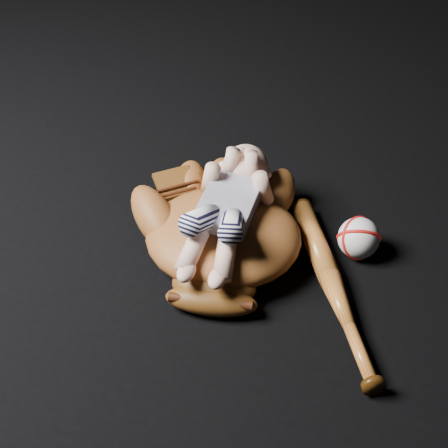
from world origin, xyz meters
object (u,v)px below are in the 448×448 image
(newborn_baby, at_px, (225,209))
(baseball, at_px, (359,238))
(baseball_bat, at_px, (333,287))
(baseball_glove, at_px, (223,230))

(newborn_baby, relative_size, baseball, 4.32)
(newborn_baby, distance_m, baseball_bat, 0.24)
(baseball_glove, xyz_separation_m, baseball, (0.25, 0.05, -0.02))
(newborn_baby, distance_m, baseball, 0.26)
(baseball_bat, bearing_deg, baseball_glove, 162.60)
(baseball_glove, relative_size, baseball, 5.18)
(baseball, bearing_deg, newborn_baby, -167.92)
(newborn_baby, height_order, baseball_bat, newborn_baby)
(baseball_glove, xyz_separation_m, newborn_baby, (0.00, -0.00, 0.05))
(newborn_baby, relative_size, baseball_bat, 0.77)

